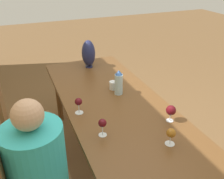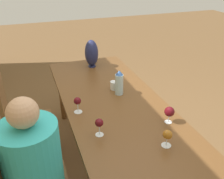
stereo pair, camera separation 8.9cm
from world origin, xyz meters
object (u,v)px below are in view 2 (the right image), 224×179
water_tumbler (114,85)px  wine_glass_2 (99,123)px  person_near (37,171)px  vase (92,53)px  chair_far (22,121)px  wine_glass_3 (167,135)px  water_bottle (119,83)px  wine_glass_0 (169,112)px  wine_glass_1 (77,102)px

water_tumbler → wine_glass_2: bearing=151.7°
person_near → water_tumbler: bearing=-48.1°
vase → water_tumbler: bearing=-175.5°
vase → chair_far: bearing=122.4°
wine_glass_2 → wine_glass_3: 0.48m
wine_glass_3 → vase: bearing=3.7°
water_bottle → wine_glass_2: size_ratio=1.76×
wine_glass_2 → chair_far: bearing=37.1°
vase → water_bottle: bearing=-175.3°
wine_glass_3 → person_near: size_ratio=0.11×
wine_glass_3 → person_near: (0.18, 0.87, -0.21)m
wine_glass_3 → chair_far: 1.43m
water_tumbler → vase: 0.65m
water_bottle → wine_glass_0: size_ratio=1.76×
chair_far → wine_glass_3: bearing=-136.4°
wine_glass_0 → wine_glass_2: same height
wine_glass_0 → wine_glass_3: wine_glass_0 is taller
vase → person_near: (-1.37, 0.77, -0.29)m
water_bottle → wine_glass_1: 0.48m
water_bottle → wine_glass_2: water_bottle is taller
water_bottle → vase: bearing=4.7°
water_bottle → wine_glass_3: water_bottle is taller
wine_glass_0 → wine_glass_1: bearing=59.0°
water_tumbler → vase: size_ratio=0.25×
wine_glass_2 → person_near: (-0.09, 0.47, -0.22)m
wine_glass_0 → wine_glass_3: (-0.24, 0.16, -0.01)m
wine_glass_1 → person_near: bearing=138.5°
water_bottle → chair_far: water_bottle is taller
vase → person_near: person_near is taller
wine_glass_1 → wine_glass_3: size_ratio=1.09×
water_bottle → wine_glass_1: (-0.18, 0.44, -0.02)m
vase → wine_glass_2: bearing=166.9°
wine_glass_0 → vase: bearing=11.2°
wine_glass_0 → chair_far: chair_far is taller
wine_glass_1 → wine_glass_2: size_ratio=1.00×
wine_glass_1 → person_near: person_near is taller
wine_glass_1 → person_near: 0.63m
wine_glass_0 → wine_glass_1: same height
wine_glass_1 → person_near: (-0.44, 0.39, -0.22)m
water_tumbler → wine_glass_3: size_ratio=0.64×
vase → wine_glass_0: size_ratio=2.36×
wine_glass_3 → person_near: 0.91m
vase → wine_glass_3: vase is taller
water_tumbler → chair_far: bearing=84.3°
wine_glass_3 → chair_far: (1.01, 0.96, -0.33)m
wine_glass_0 → person_near: bearing=93.1°
vase → wine_glass_0: bearing=-168.8°
chair_far → wine_glass_1: bearing=-128.6°
wine_glass_0 → water_tumbler: bearing=17.2°
wine_glass_0 → chair_far: bearing=55.5°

